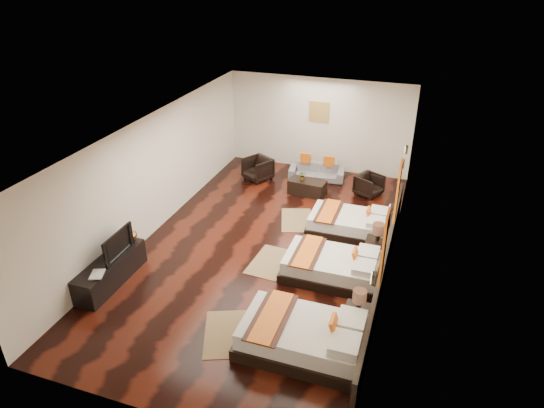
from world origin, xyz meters
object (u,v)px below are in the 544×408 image
at_px(sofa, 317,172).
at_px(table_plant, 303,175).
at_px(bed_mid, 333,266).
at_px(bed_far, 350,223).
at_px(nightstand_b, 376,248).
at_px(figurine, 129,234).
at_px(nightstand_a, 357,317).
at_px(bed_near, 305,337).
at_px(armchair_left, 258,169).
at_px(tv_console, 111,271).
at_px(tv, 114,244).
at_px(coffee_table, 307,187).
at_px(armchair_right, 369,185).
at_px(book, 91,275).

height_order(sofa, table_plant, table_plant).
height_order(bed_mid, bed_far, bed_mid).
height_order(nightstand_b, figurine, nightstand_b).
distance_m(bed_mid, table_plant, 3.94).
distance_m(bed_far, figurine, 5.04).
relative_size(nightstand_a, figurine, 2.70).
bearing_deg(bed_near, bed_mid, 90.06).
xyz_separation_m(bed_near, armchair_left, (-3.14, 6.18, 0.05)).
relative_size(tv_console, tv, 1.90).
xyz_separation_m(nightstand_a, armchair_left, (-3.89, 5.46, 0.02)).
bearing_deg(bed_mid, bed_far, 90.03).
height_order(bed_mid, coffee_table, bed_mid).
relative_size(figurine, coffee_table, 0.33).
bearing_deg(sofa, bed_mid, -79.61).
xyz_separation_m(bed_near, nightstand_b, (0.75, 3.04, 0.04)).
distance_m(armchair_left, coffee_table, 1.70).
bearing_deg(sofa, tv, -121.33).
relative_size(nightstand_b, coffee_table, 0.92).
distance_m(bed_far, sofa, 3.11).
relative_size(armchair_left, table_plant, 2.96).
bearing_deg(tv_console, armchair_right, 52.69).
distance_m(nightstand_a, coffee_table, 5.48).
distance_m(armchair_left, table_plant, 1.56).
bearing_deg(nightstand_a, armchair_right, 96.56).
relative_size(nightstand_a, nightstand_b, 0.97).
bearing_deg(armchair_right, bed_near, -153.50).
xyz_separation_m(bed_far, coffee_table, (-1.50, 1.67, -0.05)).
distance_m(book, armchair_right, 7.57).
bearing_deg(nightstand_a, bed_near, -136.14).
height_order(nightstand_b, table_plant, nightstand_b).
bearing_deg(bed_mid, tv_console, -158.72).
distance_m(bed_mid, coffee_table, 3.85).
xyz_separation_m(bed_near, nightstand_a, (0.75, 0.72, 0.03)).
bearing_deg(nightstand_b, sofa, 121.15).
height_order(bed_mid, table_plant, bed_mid).
bearing_deg(armchair_right, bed_mid, -154.12).
relative_size(bed_far, sofa, 1.19).
bearing_deg(bed_far, bed_near, -89.96).
distance_m(nightstand_a, book, 5.01).
xyz_separation_m(figurine, armchair_right, (4.32, 4.91, -0.42)).
bearing_deg(tv, bed_mid, -71.93).
xyz_separation_m(armchair_right, coffee_table, (-1.62, -0.48, -0.10)).
bearing_deg(sofa, nightstand_a, -77.28).
relative_size(tv_console, armchair_right, 2.76).
xyz_separation_m(bed_near, sofa, (-1.51, 6.76, -0.05)).
distance_m(bed_mid, nightstand_a, 1.63).
bearing_deg(book, armchair_right, 55.22).
bearing_deg(armchair_left, bed_near, -33.12).
bearing_deg(bed_mid, nightstand_a, -62.61).
bearing_deg(table_plant, bed_near, -73.90).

